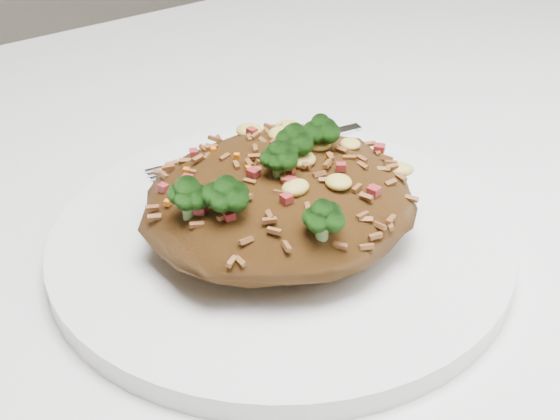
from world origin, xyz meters
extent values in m
cube|color=white|center=(0.00, 0.00, 0.73)|extent=(1.20, 0.80, 0.04)
cylinder|color=olive|center=(0.54, 0.34, 0.35)|extent=(0.06, 0.06, 0.71)
cylinder|color=white|center=(0.00, -0.03, 0.76)|extent=(0.27, 0.27, 0.01)
ellipsoid|color=brown|center=(0.00, -0.03, 0.79)|extent=(0.16, 0.15, 0.04)
ellipsoid|color=#0E3507|center=(0.01, -0.02, 0.82)|extent=(0.02, 0.02, 0.02)
ellipsoid|color=#0E3507|center=(-0.05, -0.05, 0.82)|extent=(0.02, 0.02, 0.02)
ellipsoid|color=#0E3507|center=(-0.06, -0.03, 0.81)|extent=(0.02, 0.02, 0.02)
ellipsoid|color=#0E3507|center=(0.03, -0.02, 0.82)|extent=(0.02, 0.02, 0.02)
ellipsoid|color=#0E3507|center=(-0.02, -0.09, 0.81)|extent=(0.02, 0.02, 0.02)
ellipsoid|color=#0E3507|center=(-0.01, -0.04, 0.82)|extent=(0.02, 0.02, 0.02)
cube|color=silver|center=(0.09, 0.05, 0.77)|extent=(0.10, 0.02, 0.00)
cube|color=silver|center=(-0.01, 0.07, 0.77)|extent=(0.04, 0.03, 0.00)
camera|label=1|loc=(-0.22, -0.34, 1.03)|focal=50.00mm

